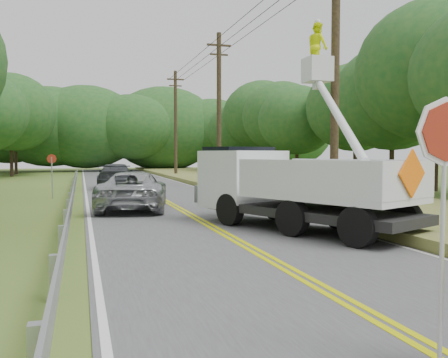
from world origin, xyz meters
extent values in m
plane|color=#475E1C|center=(0.00, 0.00, 0.00)|extent=(140.00, 140.00, 0.00)
cube|color=#474749|center=(0.00, 14.00, 0.01)|extent=(7.20, 96.00, 0.02)
cube|color=#CED300|center=(-0.10, 14.00, 0.02)|extent=(0.12, 96.00, 0.00)
cube|color=#CED300|center=(0.10, 14.00, 0.02)|extent=(0.12, 96.00, 0.00)
cube|color=silver|center=(-3.45, 14.00, 0.02)|extent=(0.12, 96.00, 0.00)
cube|color=silver|center=(3.45, 14.00, 0.02)|extent=(0.12, 96.00, 0.00)
cube|color=#9EA1A6|center=(-4.10, 1.00, 0.35)|extent=(0.12, 0.14, 0.70)
cube|color=#9EA1A6|center=(-4.10, 4.00, 0.35)|extent=(0.12, 0.14, 0.70)
cube|color=#9EA1A6|center=(-4.10, 7.00, 0.35)|extent=(0.12, 0.14, 0.70)
cube|color=#9EA1A6|center=(-4.10, 10.00, 0.35)|extent=(0.12, 0.14, 0.70)
cube|color=#9EA1A6|center=(-4.10, 13.00, 0.35)|extent=(0.12, 0.14, 0.70)
cube|color=#9EA1A6|center=(-4.10, 16.00, 0.35)|extent=(0.12, 0.14, 0.70)
cube|color=#9EA1A6|center=(-4.10, 19.00, 0.35)|extent=(0.12, 0.14, 0.70)
cube|color=#9EA1A6|center=(-4.10, 22.00, 0.35)|extent=(0.12, 0.14, 0.70)
cube|color=#9EA1A6|center=(-4.10, 25.00, 0.35)|extent=(0.12, 0.14, 0.70)
cube|color=#9EA1A6|center=(-4.10, 28.00, 0.35)|extent=(0.12, 0.14, 0.70)
cube|color=#9EA1A6|center=(-4.10, 31.00, 0.35)|extent=(0.12, 0.14, 0.70)
cube|color=#9EA1A6|center=(-4.10, 34.00, 0.35)|extent=(0.12, 0.14, 0.70)
cube|color=#9EA1A6|center=(-4.10, 37.00, 0.35)|extent=(0.12, 0.14, 0.70)
cube|color=#9EA1A6|center=(-4.00, 15.00, 0.60)|extent=(0.05, 48.00, 0.34)
cylinder|color=black|center=(5.00, 9.00, 5.00)|extent=(0.30, 0.30, 10.00)
cylinder|color=black|center=(5.00, 24.00, 5.00)|extent=(0.30, 0.30, 10.00)
cube|color=black|center=(5.00, 24.00, 9.20)|extent=(1.60, 0.12, 0.12)
cube|color=black|center=(5.00, 24.00, 8.60)|extent=(1.20, 0.10, 0.10)
cylinder|color=black|center=(5.00, 39.00, 5.00)|extent=(0.30, 0.30, 10.00)
cube|color=black|center=(5.00, 39.00, 9.20)|extent=(1.60, 0.12, 0.12)
cube|color=black|center=(5.00, 39.00, 8.60)|extent=(1.20, 0.10, 0.10)
cylinder|color=black|center=(4.30, 17.50, 9.10)|extent=(0.03, 43.00, 0.03)
cylinder|color=black|center=(5.00, 17.50, 9.10)|extent=(0.03, 43.00, 0.03)
cylinder|color=black|center=(5.70, 17.50, 9.10)|extent=(0.03, 43.00, 0.03)
cube|color=olive|center=(7.10, 14.00, 0.15)|extent=(7.00, 96.00, 0.30)
cylinder|color=#332319|center=(-10.02, 43.49, 1.79)|extent=(0.32, 0.32, 3.57)
ellipsoid|color=#194E20|center=(-10.02, 43.49, 6.15)|extent=(8.33, 8.33, 7.33)
cylinder|color=#332319|center=(-10.31, 49.19, 1.75)|extent=(0.32, 0.32, 3.49)
ellipsoid|color=#194E20|center=(-10.31, 49.19, 6.01)|extent=(8.15, 8.15, 7.17)
cylinder|color=#332319|center=(16.04, 16.92, 2.01)|extent=(0.32, 0.32, 4.02)
ellipsoid|color=#194E20|center=(16.04, 16.92, 6.92)|extent=(9.38, 9.38, 8.25)
cylinder|color=#332319|center=(16.52, 21.71, 1.73)|extent=(0.32, 0.32, 3.46)
ellipsoid|color=#194E20|center=(16.52, 21.71, 5.96)|extent=(8.08, 8.08, 7.11)
cylinder|color=#332319|center=(17.24, 27.42, 1.70)|extent=(0.32, 0.32, 3.40)
ellipsoid|color=#194E20|center=(17.24, 27.42, 5.85)|extent=(7.92, 7.92, 6.97)
cylinder|color=#332319|center=(15.00, 33.43, 1.51)|extent=(0.32, 0.32, 3.02)
ellipsoid|color=#194E20|center=(15.00, 33.43, 5.20)|extent=(7.04, 7.04, 6.20)
cylinder|color=#332319|center=(15.42, 37.89, 1.69)|extent=(0.32, 0.32, 3.38)
ellipsoid|color=#194E20|center=(15.42, 37.89, 5.82)|extent=(7.89, 7.89, 6.94)
cylinder|color=#332319|center=(15.19, 42.67, 1.83)|extent=(0.32, 0.32, 3.66)
ellipsoid|color=#194E20|center=(15.19, 42.67, 6.30)|extent=(8.54, 8.54, 7.52)
cylinder|color=#332319|center=(13.31, 45.93, 1.41)|extent=(0.32, 0.32, 2.82)
ellipsoid|color=#194E20|center=(13.31, 45.93, 4.86)|extent=(6.58, 6.58, 5.79)
ellipsoid|color=#194E20|center=(-12.14, 57.28, 5.50)|extent=(11.98, 8.98, 8.98)
ellipsoid|color=#194E20|center=(-7.32, 56.41, 5.50)|extent=(13.07, 9.80, 9.80)
ellipsoid|color=#194E20|center=(-2.99, 56.15, 5.50)|extent=(13.75, 10.31, 10.31)
ellipsoid|color=#194E20|center=(2.46, 54.40, 5.50)|extent=(10.74, 8.05, 8.05)
ellipsoid|color=#194E20|center=(7.06, 57.79, 5.50)|extent=(14.90, 11.18, 11.18)
ellipsoid|color=#194E20|center=(13.51, 56.98, 5.50)|extent=(10.97, 8.23, 8.23)
ellipsoid|color=#194E20|center=(17.44, 56.09, 5.50)|extent=(10.40, 7.80, 7.80)
ellipsoid|color=#194E20|center=(22.13, 54.07, 5.50)|extent=(14.85, 11.14, 11.14)
cylinder|color=#B7B7B7|center=(-0.39, -2.65, 1.17)|extent=(0.04, 0.04, 2.31)
cylinder|color=maroon|center=(-0.39, -2.65, 2.38)|extent=(0.66, 0.06, 0.66)
cylinder|color=black|center=(2.40, 3.25, 0.50)|extent=(0.66, 1.00, 0.96)
cylinder|color=black|center=(4.23, 4.06, 0.50)|extent=(0.66, 1.00, 0.96)
cylinder|color=black|center=(1.60, 5.09, 0.50)|extent=(0.66, 1.00, 0.96)
cylinder|color=black|center=(3.43, 5.89, 0.50)|extent=(0.66, 1.00, 0.96)
cylinder|color=black|center=(0.59, 7.39, 0.50)|extent=(0.66, 1.00, 0.96)
cylinder|color=black|center=(2.43, 8.19, 0.50)|extent=(0.66, 1.00, 0.96)
cube|color=black|center=(2.39, 5.77, 0.57)|extent=(4.49, 6.72, 0.25)
cube|color=silver|center=(2.67, 5.12, 1.07)|extent=(3.95, 5.15, 0.22)
cube|color=silver|center=(1.64, 4.67, 1.57)|extent=(1.90, 4.25, 0.90)
cube|color=silver|center=(3.71, 5.58, 1.57)|extent=(1.90, 4.25, 0.90)
cube|color=silver|center=(3.59, 3.03, 1.57)|extent=(2.14, 0.98, 0.90)
cube|color=silver|center=(1.31, 8.25, 1.37)|extent=(2.83, 2.65, 1.80)
cube|color=black|center=(1.23, 8.43, 2.02)|extent=(2.36, 1.99, 0.75)
cube|color=silver|center=(3.11, 4.11, 1.57)|extent=(1.19, 1.19, 0.80)
cube|color=silver|center=(4.30, 9.00, 5.11)|extent=(0.85, 0.85, 0.85)
imported|color=#C4D904|center=(4.30, 9.00, 5.91)|extent=(0.62, 0.80, 1.65)
cube|color=orange|center=(3.61, 2.97, 1.72)|extent=(1.06, 0.49, 1.13)
imported|color=#A9ACB0|center=(-1.75, 12.47, 0.76)|extent=(3.38, 5.66, 1.47)
imported|color=#3A3D42|center=(-1.58, 24.74, 0.79)|extent=(2.65, 5.46, 1.53)
cylinder|color=#9EA1A6|center=(-5.04, 18.38, 1.01)|extent=(0.06, 0.06, 2.03)
cylinder|color=maroon|center=(-5.04, 18.38, 1.94)|extent=(0.46, 0.03, 0.46)
cube|color=white|center=(5.72, 6.87, 0.58)|extent=(0.53, 0.09, 0.37)
cylinder|color=#9EA1A6|center=(5.51, 6.87, 0.26)|extent=(0.02, 0.02, 0.53)
cylinder|color=#9EA1A6|center=(5.94, 6.87, 0.26)|extent=(0.02, 0.02, 0.53)
camera|label=1|loc=(-3.69, -6.44, 2.18)|focal=38.76mm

